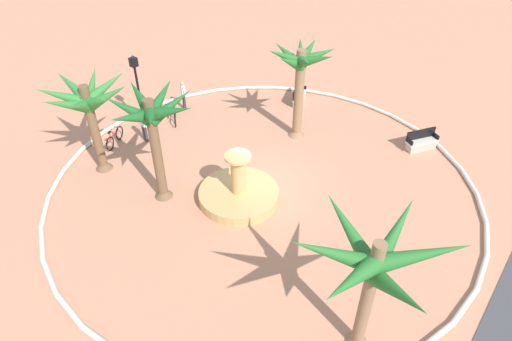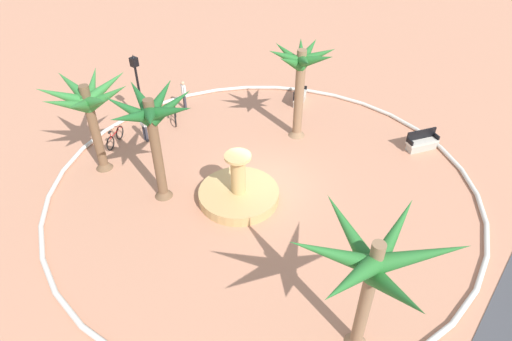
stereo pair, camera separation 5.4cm
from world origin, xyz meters
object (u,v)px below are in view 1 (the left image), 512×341
at_px(person_cyclist_helmet, 143,125).
at_px(bicycle_by_lamppost, 115,138).
at_px(bench_west, 299,97).
at_px(lamppost, 138,85).
at_px(bicycle_red_frame, 175,115).
at_px(palm_tree_near_fountain, 152,120).
at_px(palm_tree_mid_plaza, 87,103).
at_px(palm_tree_by_curb, 301,69).
at_px(bench_east, 421,143).
at_px(fountain, 239,193).
at_px(person_cyclist_photo, 183,94).
at_px(palm_tree_far_side, 373,266).

bearing_deg(person_cyclist_helmet, bicycle_by_lamppost, -39.08).
xyz_separation_m(bench_west, lamppost, (7.18, -5.07, 1.95)).
distance_m(bicycle_red_frame, bicycle_by_lamppost, 3.46).
distance_m(palm_tree_near_fountain, palm_tree_mid_plaza, 3.70).
distance_m(palm_tree_by_curb, bench_east, 6.98).
bearing_deg(fountain, bench_west, -161.97).
relative_size(bench_east, bicycle_red_frame, 1.22).
bearing_deg(bench_east, person_cyclist_helmet, -54.16).
distance_m(palm_tree_near_fountain, lamppost, 6.33).
bearing_deg(person_cyclist_photo, palm_tree_mid_plaza, 9.96).
distance_m(palm_tree_near_fountain, person_cyclist_helmet, 5.35).
bearing_deg(person_cyclist_photo, fountain, 61.93).
relative_size(palm_tree_far_side, bicycle_by_lamppost, 2.97).
bearing_deg(bicycle_by_lamppost, palm_tree_near_fountain, 76.93).
relative_size(fountain, lamppost, 0.87).
xyz_separation_m(palm_tree_far_side, bicycle_by_lamppost, (-2.14, -14.59, -3.16)).
bearing_deg(palm_tree_far_side, person_cyclist_helmet, -103.55).
relative_size(fountain, bench_east, 2.10).
xyz_separation_m(bicycle_by_lamppost, person_cyclist_helmet, (-1.15, 0.94, 0.56)).
xyz_separation_m(palm_tree_near_fountain, bench_west, (-10.44, -0.16, -3.42)).
height_order(bench_east, bicycle_by_lamppost, bench_east).
distance_m(palm_tree_far_side, bicycle_by_lamppost, 15.08).
bearing_deg(bench_west, bicycle_red_frame, -34.15).
xyz_separation_m(lamppost, person_cyclist_helmet, (0.98, 1.29, -1.35)).
distance_m(person_cyclist_helmet, person_cyclist_photo, 3.59).
relative_size(bicycle_red_frame, person_cyclist_photo, 0.78).
bearing_deg(palm_tree_by_curb, palm_tree_mid_plaza, -33.85).
bearing_deg(lamppost, bicycle_red_frame, 140.12).
relative_size(palm_tree_near_fountain, palm_tree_by_curb, 1.01).
xyz_separation_m(palm_tree_near_fountain, palm_tree_far_side, (1.01, 9.73, -0.22)).
bearing_deg(palm_tree_near_fountain, palm_tree_by_curb, 167.35).
xyz_separation_m(palm_tree_mid_plaza, bench_west, (-10.89, 3.50, -3.07)).
bearing_deg(palm_tree_by_curb, palm_tree_far_side, 43.35).
bearing_deg(bicycle_by_lamppost, bicycle_red_frame, 168.47).
relative_size(fountain, bicycle_red_frame, 2.56).
distance_m(palm_tree_near_fountain, person_cyclist_photo, 7.99).
bearing_deg(palm_tree_far_side, fountain, -111.91).
bearing_deg(person_cyclist_photo, person_cyclist_helmet, 13.22).
xyz_separation_m(bench_east, bicycle_red_frame, (5.78, -11.34, 0.04)).
bearing_deg(bench_east, palm_tree_mid_plaza, -45.21).
height_order(palm_tree_mid_plaza, palm_tree_far_side, palm_tree_far_side).
bearing_deg(palm_tree_far_side, person_cyclist_photo, -115.13).
height_order(palm_tree_near_fountain, bench_west, palm_tree_near_fountain).
bearing_deg(person_cyclist_helmet, palm_tree_by_curb, 132.97).
relative_size(palm_tree_mid_plaza, bench_east, 2.76).
relative_size(person_cyclist_helmet, person_cyclist_photo, 0.99).
bearing_deg(palm_tree_mid_plaza, palm_tree_far_side, 87.61).
distance_m(fountain, palm_tree_far_side, 8.29).
relative_size(lamppost, person_cyclist_photo, 2.31).
distance_m(palm_tree_by_curb, bench_west, 4.78).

